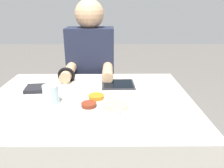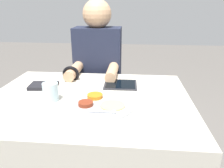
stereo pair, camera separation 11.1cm
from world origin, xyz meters
name	(u,v)px [view 1 (the left image)]	position (x,y,z in m)	size (l,w,h in m)	color
dining_table	(91,158)	(0.00, 0.00, 0.38)	(1.06, 0.82, 0.77)	beige
thali_tray	(103,105)	(0.08, -0.10, 0.77)	(0.32, 0.32, 0.03)	#B7BABF
red_notebook	(40,89)	(-0.29, 0.11, 0.77)	(0.17, 0.13, 0.02)	silver
tablet_device	(118,84)	(0.16, 0.19, 0.77)	(0.20, 0.18, 0.01)	#28282D
person_diner	(92,87)	(-0.04, 0.56, 0.61)	(0.36, 0.47, 1.26)	black
drinking_glass	(51,94)	(-0.18, -0.06, 0.81)	(0.08, 0.08, 0.09)	silver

